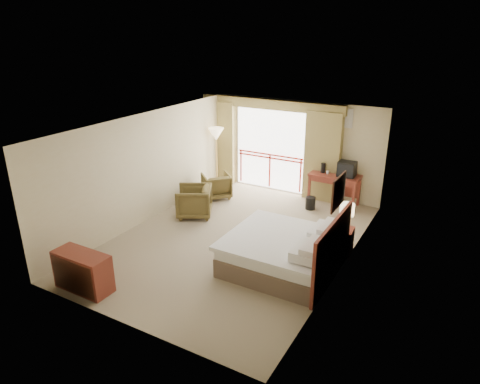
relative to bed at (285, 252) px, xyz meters
The scene contains 29 objects.
floor 1.66m from the bed, 158.15° to the left, with size 7.00×7.00×0.00m, color gray.
ceiling 2.83m from the bed, 158.15° to the left, with size 7.00×7.00×0.00m, color white.
wall_back 4.47m from the bed, 110.05° to the left, with size 5.00×5.00×0.00m, color beige.
wall_front 3.41m from the bed, 117.29° to the right, with size 5.00×5.00×0.00m, color beige.
wall_left 4.16m from the bed, behind, with size 7.00×7.00×0.00m, color beige.
wall_right 1.52m from the bed, 30.87° to the left, with size 7.00×7.00×0.00m, color beige.
balcony_door 4.75m from the bed, 119.37° to the left, with size 2.40×2.40×0.00m, color white.
balcony_railing 4.68m from the bed, 119.49° to the left, with size 2.09×0.03×1.02m.
curtain_left 5.65m from the bed, 134.97° to the left, with size 1.00×0.26×2.50m, color olive.
curtain_right 4.10m from the bed, 99.29° to the left, with size 1.00×0.26×2.50m, color olive.
valance 5.08m from the bed, 119.98° to the left, with size 4.40×0.22×0.28m, color olive.
hvac_vent 4.53m from the bed, 92.76° to the left, with size 0.50×0.04×0.50m, color silver.
bed is the anchor object (origin of this frame).
headboard 1.00m from the bed, ahead, with size 0.06×2.10×1.30m, color maroon.
framed_art 1.77m from the bed, ahead, with size 0.04×0.72×0.60m.
nightstand 1.51m from the bed, 56.73° to the left, with size 0.38×0.45×0.54m, color maroon.
table_lamp 1.66m from the bed, 57.74° to the left, with size 0.31×0.31×0.55m.
phone 1.37m from the bed, 55.02° to the left, with size 0.19×0.15×0.08m, color black.
desk 3.81m from the bed, 92.86° to the left, with size 1.34×0.65×0.87m.
tv 3.80m from the bed, 88.30° to the left, with size 0.45×0.36×0.41m.
coffee_maker 3.83m from the bed, 98.21° to the left, with size 0.12×0.12×0.27m, color black.
cup 3.75m from the bed, 96.03° to the left, with size 0.06×0.06×0.09m, color white.
wastebasket 3.21m from the bed, 101.32° to the left, with size 0.27×0.27×0.33m, color black.
armchair_far 4.22m from the bed, 141.37° to the left, with size 0.74×0.77×0.70m, color #4A3E1D.
armchair_near 3.35m from the bed, 158.12° to the left, with size 0.85×0.87×0.79m, color #4A3E1D.
side_table 3.88m from the bed, 151.24° to the left, with size 0.51×0.51×0.56m.
book 3.89m from the bed, 151.24° to the left, with size 0.16×0.21×0.02m, color white.
floor_lamp 5.24m from the bed, 137.74° to the left, with size 0.46×0.46×1.81m.
dresser 3.88m from the bed, 139.70° to the right, with size 1.11×0.47×0.74m.
Camera 1 is at (4.42, -7.63, 4.59)m, focal length 32.00 mm.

